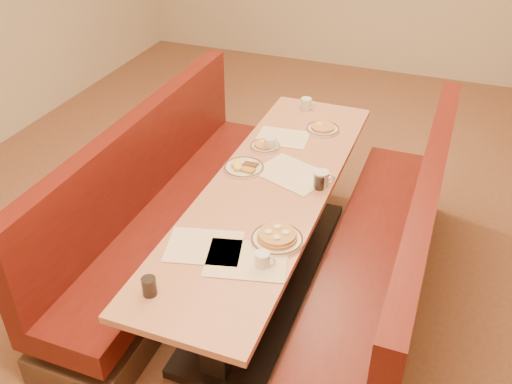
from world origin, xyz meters
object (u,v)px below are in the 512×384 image
(coffee_mug_a, at_px, (263,260))
(soda_tumbler_near, at_px, (149,286))
(booth_left, at_px, (165,214))
(coffee_mug_d, at_px, (307,104))
(booth_right, at_px, (385,266))
(eggs_plate, at_px, (243,167))
(soda_tumbler_mid, at_px, (319,182))
(pancake_plate, at_px, (277,238))
(diner_table, at_px, (268,237))
(coffee_mug_b, at_px, (271,144))
(coffee_mug_c, at_px, (321,179))

(coffee_mug_a, xyz_separation_m, soda_tumbler_near, (-0.42, -0.37, 0.01))
(booth_left, xyz_separation_m, coffee_mug_d, (0.63, 1.10, 0.43))
(booth_right, bearing_deg, eggs_plate, 171.96)
(soda_tumbler_mid, bearing_deg, eggs_plate, 175.14)
(booth_right, bearing_deg, soda_tumbler_near, -132.03)
(coffee_mug_a, distance_m, soda_tumbler_mid, 0.77)
(pancake_plate, height_order, eggs_plate, pancake_plate)
(booth_right, bearing_deg, diner_table, 180.00)
(pancake_plate, relative_size, coffee_mug_b, 2.59)
(booth_right, bearing_deg, coffee_mug_c, 164.95)
(diner_table, bearing_deg, eggs_plate, 148.47)
(coffee_mug_b, height_order, soda_tumbler_near, soda_tumbler_near)
(eggs_plate, height_order, coffee_mug_a, coffee_mug_a)
(coffee_mug_a, distance_m, coffee_mug_d, 1.80)
(eggs_plate, distance_m, soda_tumbler_near, 1.18)
(pancake_plate, bearing_deg, booth_left, 153.67)
(pancake_plate, relative_size, coffee_mug_c, 2.19)
(diner_table, bearing_deg, soda_tumbler_near, -101.25)
(coffee_mug_b, bearing_deg, coffee_mug_a, -55.81)
(coffee_mug_c, bearing_deg, pancake_plate, -119.98)
(booth_left, height_order, coffee_mug_a, booth_left)
(coffee_mug_a, relative_size, soda_tumbler_mid, 1.21)
(soda_tumbler_near, bearing_deg, coffee_mug_d, 87.12)
(pancake_plate, bearing_deg, soda_tumbler_mid, 82.91)
(booth_right, distance_m, pancake_plate, 0.81)
(booth_left, distance_m, booth_right, 1.46)
(diner_table, bearing_deg, coffee_mug_b, 108.47)
(soda_tumbler_near, bearing_deg, coffee_mug_a, 41.23)
(coffee_mug_d, bearing_deg, booth_right, -50.15)
(booth_right, height_order, pancake_plate, booth_right)
(booth_left, relative_size, booth_right, 1.00)
(coffee_mug_a, xyz_separation_m, coffee_mug_d, (-0.31, 1.78, 0.00))
(booth_left, relative_size, soda_tumbler_mid, 28.55)
(booth_right, height_order, coffee_mug_a, booth_right)
(pancake_plate, bearing_deg, booth_right, 41.80)
(diner_table, distance_m, coffee_mug_d, 1.18)
(diner_table, relative_size, coffee_mug_b, 23.33)
(diner_table, relative_size, soda_tumbler_near, 26.60)
(booth_right, relative_size, coffee_mug_c, 19.71)
(eggs_plate, bearing_deg, soda_tumbler_near, -89.44)
(diner_table, bearing_deg, booth_right, 0.00)
(diner_table, height_order, coffee_mug_b, coffee_mug_b)
(booth_left, relative_size, coffee_mug_d, 22.09)
(booth_left, relative_size, coffee_mug_b, 23.33)
(coffee_mug_c, bearing_deg, booth_left, 163.89)
(booth_left, bearing_deg, soda_tumbler_near, -63.27)
(coffee_mug_d, bearing_deg, diner_table, -82.07)
(diner_table, xyz_separation_m, pancake_plate, (0.21, -0.47, 0.40))
(coffee_mug_b, height_order, soda_tumbler_mid, soda_tumbler_mid)
(coffee_mug_c, bearing_deg, coffee_mug_d, 88.50)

